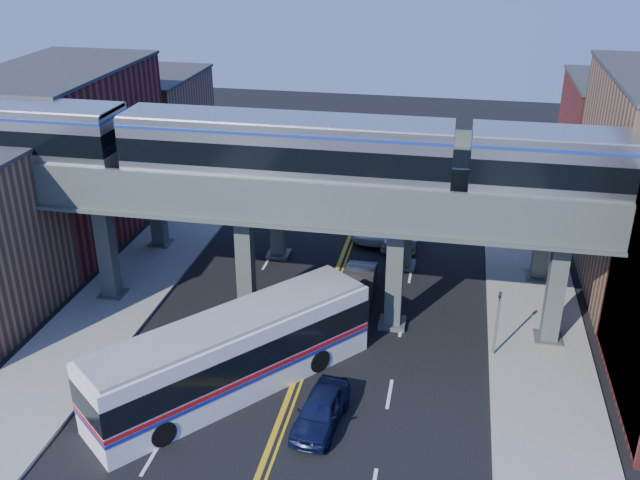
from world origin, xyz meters
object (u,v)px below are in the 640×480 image
Objects in this scene: stop_sign at (304,340)px; car_lane_b at (359,285)px; transit_bus at (233,355)px; car_lane_d at (399,228)px; transit_train at (285,150)px; car_lane_a at (321,410)px; traffic_signal at (497,317)px; car_lane_c at (378,220)px.

stop_sign reaches higher than car_lane_b.
car_lane_b is at bearing 14.98° from transit_bus.
transit_train is at bearing -118.23° from car_lane_d.
car_lane_a is at bearing -68.11° from transit_train.
car_lane_b is at bearing 36.84° from transit_train.
traffic_signal is 0.95× the size of car_lane_a.
stop_sign is 0.21× the size of transit_bus.
car_lane_b is at bearing 96.64° from car_lane_a.
car_lane_b is at bearing -104.06° from car_lane_d.
traffic_signal is 0.84× the size of car_lane_b.
transit_train is 4.01× the size of transit_bus.
traffic_signal is 8.84m from car_lane_b.
transit_train is 8.17× the size of car_lane_c.
car_lane_c reaches higher than car_lane_d.
stop_sign reaches higher than car_lane_c.
car_lane_c is at bearing 144.19° from car_lane_d.
car_lane_b is at bearing 148.12° from traffic_signal.
traffic_signal reaches higher than stop_sign.
stop_sign reaches higher than car_lane_a.
car_lane_d is at bearing 65.72° from transit_train.
car_lane_a is 11.25m from car_lane_b.
car_lane_a is 20.62m from car_lane_c.
car_lane_c is (-0.00, 9.37, 0.05)m from car_lane_b.
transit_bus is at bearing 164.93° from car_lane_a.
traffic_signal reaches higher than car_lane_a.
car_lane_d is (4.98, 11.03, -8.56)m from transit_train.
car_lane_d is (3.00, 16.03, -0.92)m from stop_sign.
transit_bus is 10.52m from car_lane_b.
stop_sign is at bearing -102.86° from car_lane_b.
stop_sign is at bearing -161.37° from traffic_signal.
stop_sign is 0.61× the size of car_lane_a.
traffic_signal reaches higher than transit_bus.
transit_bus is at bearing -157.40° from traffic_signal.
traffic_signal is (8.90, 3.00, 0.54)m from stop_sign.
traffic_signal reaches higher than car_lane_c.
car_lane_a is (4.38, -1.74, -1.09)m from transit_bus.
transit_train is 13.14m from traffic_signal.
car_lane_d is (-5.90, 13.03, -1.46)m from traffic_signal.
car_lane_b reaches higher than car_lane_a.
car_lane_c is at bearing 117.91° from traffic_signal.
stop_sign is 3.45m from transit_bus.
traffic_signal is 0.33× the size of transit_bus.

